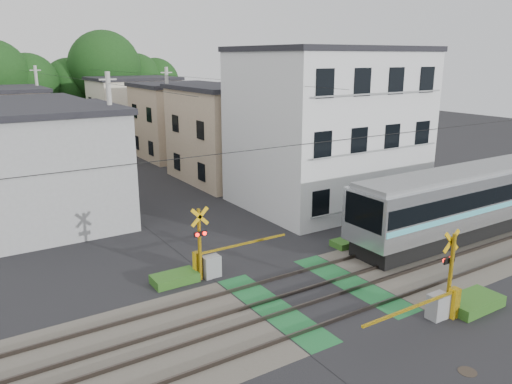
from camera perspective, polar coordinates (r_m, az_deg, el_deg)
ground at (r=19.41m, az=6.70°, el=-11.67°), size 120.00×120.00×0.00m
track_bed at (r=19.39m, az=6.70°, el=-11.57°), size 120.00×120.00×0.14m
commuter_train at (r=27.97m, az=24.27°, el=-0.48°), size 16.55×2.61×3.44m
crossing_signal_near at (r=18.58m, az=20.45°, el=-11.43°), size 4.74×0.65×3.09m
crossing_signal_far at (r=20.60m, az=-5.43°, el=-7.80°), size 4.74×0.65×3.09m
apartment_block at (r=30.34m, az=8.15°, el=7.34°), size 10.20×8.36×9.30m
houses_row at (r=41.19m, az=-16.38°, el=6.95°), size 22.07×31.35×6.80m
tree_hill at (r=61.80m, az=-23.37°, el=10.89°), size 40.00×13.41×11.68m
catenary at (r=22.27m, az=19.01°, el=1.28°), size 60.00×5.04×7.00m
utility_poles at (r=37.95m, az=-17.09°, el=7.51°), size 7.90×42.00×8.00m
pedestrian at (r=49.92m, az=-17.38°, el=5.44°), size 0.71×0.59×1.68m
manhole_cover at (r=16.37m, az=23.01°, el=-18.39°), size 0.53×0.53×0.02m
weed_patches at (r=20.33m, az=10.78°, el=-9.97°), size 10.25×8.80×0.40m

